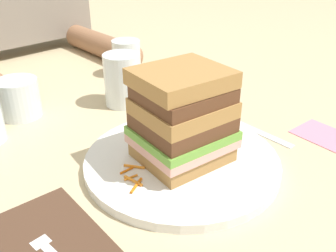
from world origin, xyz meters
The scene contains 20 objects.
ground_plane centered at (0.00, 0.00, 0.00)m, with size 3.00×3.00×0.00m, color #C6B289.
main_plate centered at (0.01, -0.03, 0.01)m, with size 0.28×0.28×0.01m, color white.
sandwich centered at (0.01, -0.03, 0.08)m, with size 0.14×0.13×0.13m.
carrot_shred_0 centered at (-0.08, -0.02, 0.02)m, with size 0.00×0.00×0.02m, color orange.
carrot_shred_1 centered at (-0.07, 0.00, 0.02)m, with size 0.00×0.00×0.02m, color orange.
carrot_shred_2 centered at (-0.06, 0.00, 0.02)m, with size 0.00×0.00×0.03m, color orange.
carrot_shred_3 centered at (-0.09, -0.04, 0.02)m, with size 0.00×0.00×0.03m, color orange.
carrot_shred_4 centered at (-0.08, -0.03, 0.02)m, with size 0.00×0.00×0.03m, color orange.
carrot_shred_5 centered at (0.08, -0.01, 0.02)m, with size 0.00×0.00×0.03m, color orange.
carrot_shred_6 centered at (0.08, -0.04, 0.01)m, with size 0.00×0.00×0.02m, color orange.
carrot_shred_7 centered at (0.06, -0.03, 0.02)m, with size 0.00×0.00×0.02m, color orange.
carrot_shred_8 centered at (0.09, -0.03, 0.01)m, with size 0.00×0.00×0.03m, color orange.
carrot_shred_9 centered at (0.07, -0.05, 0.02)m, with size 0.00×0.00×0.02m, color orange.
carrot_shred_10 centered at (0.09, -0.02, 0.02)m, with size 0.00×0.00×0.03m, color orange.
napkin_dark centered at (-0.22, -0.04, 0.00)m, with size 0.12×0.17×0.00m, color #4C3323.
knife centered at (0.17, -0.02, 0.00)m, with size 0.02×0.20×0.00m.
juice_glass centered at (0.07, 0.20, 0.04)m, with size 0.07×0.07×0.10m.
empty_tumbler_0 centered at (0.17, 0.33, 0.04)m, with size 0.06×0.06×0.08m, color silver.
empty_tumbler_1 centered at (-0.10, 0.29, 0.04)m, with size 0.07×0.07×0.07m, color silver.
napkin_pink centered at (0.24, -0.13, 0.00)m, with size 0.07×0.09×0.00m, color pink.
Camera 1 is at (-0.32, -0.36, 0.32)m, focal length 40.84 mm.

